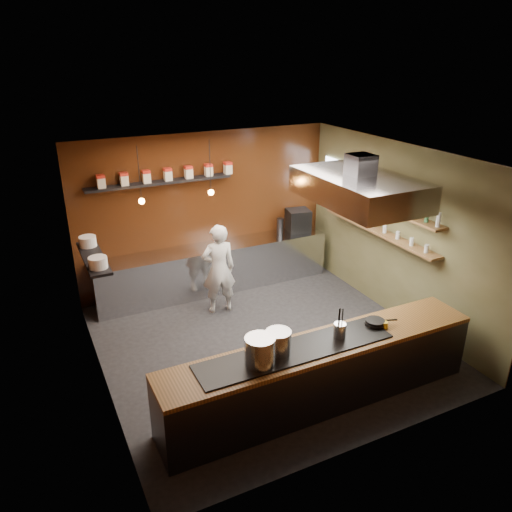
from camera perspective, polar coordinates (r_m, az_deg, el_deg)
floor at (r=8.16m, az=1.10°, el=-9.90°), size 5.00×5.00×0.00m
back_wall at (r=9.60m, az=-5.66°, el=5.10°), size 5.00×0.00×5.00m
left_wall at (r=6.78m, az=-18.01°, el=-3.78°), size 0.00×5.00×5.00m
right_wall at (r=8.80m, az=15.84°, el=2.64°), size 0.00×5.00×5.00m
ceiling at (r=7.00m, az=1.28°, el=11.21°), size 5.00×5.00×0.00m
window_pane at (r=9.92m, az=9.43°, el=7.88°), size 0.00×1.00×1.00m
prep_counter at (r=9.69m, az=-4.73°, el=-1.36°), size 4.60×0.65×0.90m
pass_counter at (r=6.76m, az=7.44°, el=-13.12°), size 4.40×0.72×0.94m
tin_shelf at (r=9.02m, az=-10.92°, el=8.25°), size 2.60×0.26×0.04m
plate_shelf at (r=7.69m, az=-18.09°, el=-0.18°), size 0.30×1.40×0.04m
bottle_shelf_upper at (r=8.79m, az=14.06°, el=5.69°), size 0.26×2.80×0.04m
bottle_shelf_lower at (r=8.93m, az=13.78°, el=2.81°), size 0.26×2.80×0.04m
extractor_hood at (r=7.47m, az=11.66°, el=7.59°), size 1.20×2.00×0.72m
pendant_left at (r=8.30m, az=-12.97°, el=6.47°), size 0.10×0.10×0.95m
pendant_right at (r=8.63m, az=-5.18°, el=7.59°), size 0.10×0.10×0.95m
storage_tins at (r=9.03m, az=-10.05°, el=9.19°), size 2.43×0.13×0.22m
plate_stacks at (r=7.65m, az=-18.18°, el=0.50°), size 0.26×1.16×0.16m
bottles at (r=8.75m, az=14.15°, el=6.56°), size 0.06×2.66×0.24m
wine_glasses at (r=8.90m, az=13.83°, el=3.32°), size 0.07×2.37×0.13m
stockpot_large at (r=5.94m, az=0.46°, el=-10.81°), size 0.40×0.40×0.36m
stockpot_small at (r=6.16m, az=2.56°, el=-9.80°), size 0.33×0.33×0.30m
utensil_crock at (r=6.56m, az=9.53°, el=-8.41°), size 0.20×0.20×0.20m
frying_pan at (r=6.98m, az=13.48°, el=-7.38°), size 0.44×0.28×0.07m
butter_jar at (r=6.97m, az=14.44°, el=-7.62°), size 0.12×0.12×0.09m
espresso_machine at (r=10.27m, az=4.83°, el=4.10°), size 0.52×0.50×0.45m
chef at (r=8.73m, az=-4.29°, el=-1.50°), size 0.64×0.46×1.64m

